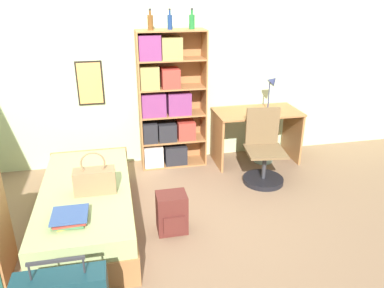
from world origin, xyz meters
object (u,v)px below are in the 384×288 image
(desk, at_px, (256,127))
(handbag, at_px, (95,180))
(bookcase, at_px, (166,104))
(bottle_clear, at_px, (192,21))
(desk_chair, at_px, (263,160))
(desk_lamp, at_px, (272,86))
(bottle_green, at_px, (150,22))
(backpack, at_px, (172,213))
(bottle_brown, at_px, (170,22))
(waste_bin, at_px, (263,153))
(book_stack_on_bed, at_px, (70,217))
(bed, at_px, (88,206))

(desk, bearing_deg, handbag, -148.67)
(handbag, height_order, bookcase, bookcase)
(handbag, xyz_separation_m, bottle_clear, (1.25, 1.43, 1.32))
(handbag, height_order, bottle_clear, bottle_clear)
(desk_chair, bearing_deg, handbag, -160.77)
(desk_lamp, bearing_deg, bookcase, 175.20)
(handbag, distance_m, bottle_green, 2.08)
(desk_lamp, distance_m, backpack, 2.34)
(bookcase, height_order, desk_lamp, bookcase)
(desk, distance_m, desk_chair, 0.65)
(bottle_brown, xyz_separation_m, waste_bin, (1.27, -0.19, -1.79))
(bottle_green, xyz_separation_m, desk_chair, (1.28, -0.72, -1.63))
(bookcase, relative_size, bottle_clear, 7.39)
(handbag, bearing_deg, bottle_clear, 48.68)
(bookcase, relative_size, waste_bin, 6.90)
(bottle_brown, height_order, desk_chair, bottle_brown)
(book_stack_on_bed, relative_size, backpack, 0.78)
(bottle_clear, relative_size, desk_lamp, 0.50)
(bottle_brown, distance_m, waste_bin, 2.20)
(bottle_green, xyz_separation_m, bottle_clear, (0.51, 0.00, -0.00))
(bookcase, xyz_separation_m, bottle_green, (-0.16, -0.02, 1.04))
(book_stack_on_bed, distance_m, bottle_green, 2.53)
(bottle_green, bearing_deg, bed, -123.48)
(backpack, bearing_deg, desk, 45.14)
(bottle_green, distance_m, bottle_clear, 0.51)
(bottle_green, bearing_deg, waste_bin, -6.85)
(bed, distance_m, waste_bin, 2.61)
(book_stack_on_bed, distance_m, bottle_brown, 2.64)
(bookcase, relative_size, bottle_green, 7.37)
(bottle_brown, bearing_deg, backpack, -99.62)
(desk_lamp, xyz_separation_m, waste_bin, (-0.08, -0.08, -0.95))
(bottle_green, relative_size, bottle_brown, 1.01)
(bottle_green, height_order, desk_chair, bottle_green)
(desk_chair, bearing_deg, book_stack_on_bed, -152.44)
(desk_chair, bearing_deg, bed, -165.07)
(bottle_clear, bearing_deg, desk_chair, -43.17)
(handbag, relative_size, backpack, 1.02)
(bottle_clear, xyz_separation_m, desk_chair, (0.77, -0.72, -1.63))
(bottle_clear, distance_m, desk_lamp, 1.38)
(desk_lamp, relative_size, waste_bin, 1.86)
(bottle_green, distance_m, backpack, 2.31)
(desk, bearing_deg, bottle_green, 175.11)
(backpack, distance_m, waste_bin, 2.06)
(desk_chair, height_order, backpack, desk_chair)
(book_stack_on_bed, relative_size, bottle_brown, 1.33)
(bottle_green, distance_m, waste_bin, 2.35)
(handbag, distance_m, waste_bin, 2.62)
(desk, bearing_deg, desk_chair, -101.20)
(bed, bearing_deg, bottle_clear, 43.43)
(bed, relative_size, backpack, 4.62)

